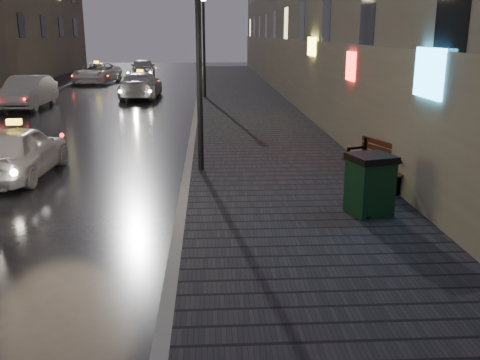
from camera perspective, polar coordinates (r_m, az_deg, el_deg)
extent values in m
plane|color=black|center=(8.28, -17.80, -10.45)|extent=(120.00, 120.00, 0.00)
cube|color=black|center=(28.47, 0.40, 8.50)|extent=(4.60, 58.00, 0.15)
cube|color=slate|center=(28.42, -4.49, 8.44)|extent=(0.20, 58.00, 0.15)
cube|color=black|center=(30.39, -24.27, 7.59)|extent=(2.40, 58.00, 0.15)
cube|color=slate|center=(29.95, -21.93, 7.74)|extent=(0.20, 58.00, 0.15)
cube|color=#6B6051|center=(48.80, -22.91, 16.61)|extent=(6.00, 22.00, 11.00)
cylinder|color=black|center=(13.24, -4.37, 11.66)|extent=(0.14, 0.14, 5.00)
cylinder|color=black|center=(29.22, -3.85, 13.71)|extent=(0.14, 0.14, 5.00)
cube|color=black|center=(11.92, 16.63, -0.55)|extent=(0.52, 0.24, 0.42)
cube|color=black|center=(11.98, 17.63, 1.29)|extent=(0.08, 0.08, 0.74)
cube|color=black|center=(11.76, 16.62, 1.81)|extent=(0.44, 0.20, 0.05)
cube|color=black|center=(13.14, 12.28, 1.21)|extent=(0.52, 0.24, 0.42)
cube|color=black|center=(13.19, 13.21, 2.86)|extent=(0.08, 0.08, 0.74)
cube|color=black|center=(13.00, 12.21, 3.36)|extent=(0.44, 0.20, 0.05)
cube|color=#421E0E|center=(12.46, 14.42, 1.46)|extent=(1.26, 2.02, 0.04)
cube|color=#421E0E|center=(12.55, 15.45, 2.92)|extent=(0.67, 1.81, 0.42)
cube|color=black|center=(10.46, 13.66, -0.81)|extent=(0.87, 0.87, 1.03)
cube|color=black|center=(10.32, 13.86, 2.28)|extent=(0.94, 0.94, 0.13)
imported|color=silver|center=(14.43, -22.67, 2.85)|extent=(1.77, 3.98, 1.33)
imported|color=#ABAAB3|center=(27.94, -21.70, 8.70)|extent=(1.68, 4.63, 1.52)
imported|color=silver|center=(30.62, -10.56, 9.93)|extent=(2.08, 4.94, 1.42)
imported|color=white|center=(40.64, -15.00, 10.97)|extent=(3.05, 5.40, 1.42)
imported|color=#A8A9B0|center=(43.78, -10.31, 11.63)|extent=(2.33, 4.84, 1.59)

